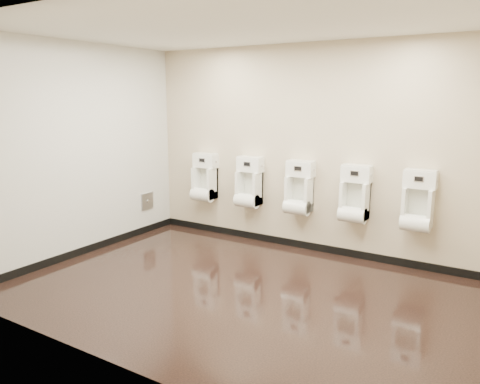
% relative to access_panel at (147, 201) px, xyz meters
% --- Properties ---
extents(ground, '(5.00, 3.50, 0.00)m').
position_rel_access_panel_xyz_m(ground, '(2.48, -1.20, -0.50)').
color(ground, black).
rests_on(ground, ground).
extents(ceiling, '(5.00, 3.50, 0.00)m').
position_rel_access_panel_xyz_m(ceiling, '(2.48, -1.20, 2.30)').
color(ceiling, silver).
extents(back_wall, '(5.00, 0.02, 2.80)m').
position_rel_access_panel_xyz_m(back_wall, '(2.48, 0.55, 0.90)').
color(back_wall, '#C5B697').
rests_on(back_wall, ground).
extents(front_wall, '(5.00, 0.02, 2.80)m').
position_rel_access_panel_xyz_m(front_wall, '(2.48, -2.95, 0.90)').
color(front_wall, '#C5B697').
rests_on(front_wall, ground).
extents(left_wall, '(0.02, 3.50, 2.80)m').
position_rel_access_panel_xyz_m(left_wall, '(-0.02, -1.20, 0.90)').
color(left_wall, '#C5B697').
rests_on(left_wall, ground).
extents(tile_overlay_left, '(0.01, 3.50, 2.80)m').
position_rel_access_panel_xyz_m(tile_overlay_left, '(-0.01, -1.20, 0.90)').
color(tile_overlay_left, silver).
rests_on(tile_overlay_left, ground).
extents(skirting_back, '(5.00, 0.02, 0.10)m').
position_rel_access_panel_xyz_m(skirting_back, '(2.48, 0.54, -0.45)').
color(skirting_back, black).
rests_on(skirting_back, ground).
extents(skirting_left, '(0.02, 3.50, 0.10)m').
position_rel_access_panel_xyz_m(skirting_left, '(-0.01, -1.20, -0.45)').
color(skirting_left, black).
rests_on(skirting_left, ground).
extents(access_panel, '(0.04, 0.25, 0.25)m').
position_rel_access_panel_xyz_m(access_panel, '(0.00, 0.00, 0.00)').
color(access_panel, '#9E9EA3').
rests_on(access_panel, left_wall).
extents(urinal_0, '(0.39, 0.29, 0.72)m').
position_rel_access_panel_xyz_m(urinal_0, '(0.81, 0.42, 0.33)').
color(urinal_0, white).
rests_on(urinal_0, back_wall).
extents(urinal_1, '(0.39, 0.29, 0.72)m').
position_rel_access_panel_xyz_m(urinal_1, '(1.60, 0.42, 0.33)').
color(urinal_1, white).
rests_on(urinal_1, back_wall).
extents(urinal_2, '(0.39, 0.29, 0.72)m').
position_rel_access_panel_xyz_m(urinal_2, '(2.40, 0.42, 0.33)').
color(urinal_2, white).
rests_on(urinal_2, back_wall).
extents(urinal_3, '(0.39, 0.29, 0.72)m').
position_rel_access_panel_xyz_m(urinal_3, '(3.17, 0.42, 0.33)').
color(urinal_3, white).
rests_on(urinal_3, back_wall).
extents(urinal_4, '(0.39, 0.29, 0.72)m').
position_rel_access_panel_xyz_m(urinal_4, '(3.95, 0.42, 0.33)').
color(urinal_4, white).
rests_on(urinal_4, back_wall).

